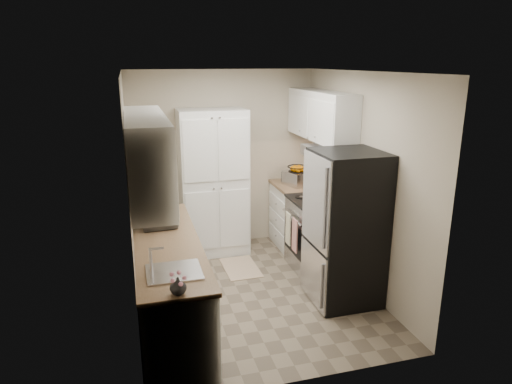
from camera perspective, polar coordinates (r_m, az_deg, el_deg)
ground at (r=5.47m, az=-0.38°, el=-12.36°), size 3.20×3.20×0.00m
room_shell at (r=4.90m, az=-0.59°, el=4.54°), size 2.64×3.24×2.52m
pantry_cabinet at (r=6.26m, az=-5.34°, el=1.15°), size 0.90×0.55×2.00m
base_cabinet_left at (r=4.75m, az=-10.82°, el=-11.39°), size 0.60×2.30×0.88m
countertop_left at (r=4.55m, az=-11.12°, el=-6.24°), size 0.63×2.33×0.04m
base_cabinet_right at (r=6.62m, az=5.18°, el=-3.09°), size 0.60×0.80×0.88m
countertop_right at (r=6.48m, az=5.28°, el=0.75°), size 0.63×0.83×0.04m
electric_range at (r=5.91m, az=7.79°, el=-5.20°), size 0.71×0.78×1.13m
refrigerator at (r=5.09m, az=11.14°, el=-4.44°), size 0.70×0.72×1.70m
microwave at (r=5.00m, az=-12.10°, el=-2.21°), size 0.38×0.55×0.30m
wine_bottle at (r=5.30m, az=-12.83°, el=-1.39°), size 0.07×0.07×0.27m
flower_vase at (r=3.53m, az=-9.71°, el=-11.49°), size 0.15×0.15×0.13m
cutting_board at (r=5.48m, az=-12.25°, el=-0.41°), size 0.04×0.27×0.33m
toaster_oven at (r=6.42m, az=5.12°, el=1.72°), size 0.37×0.42×0.20m
fruit_basket at (r=6.37m, az=5.22°, el=3.07°), size 0.37×0.37×0.12m
kitchen_mat at (r=6.04m, az=-1.93°, el=-9.43°), size 0.44×0.69×0.01m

